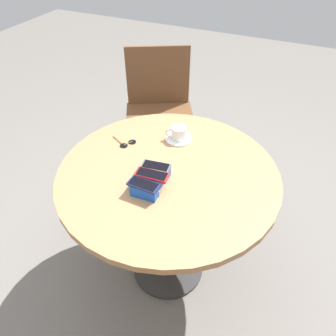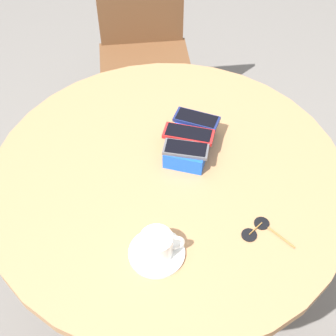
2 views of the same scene
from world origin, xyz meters
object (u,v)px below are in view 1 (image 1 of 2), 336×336
Objects in this scene: phone_box at (151,181)px; sunglasses at (127,143)px; phone_gray at (156,166)px; round_table at (168,191)px; chair_far_side at (159,113)px; saucer at (179,138)px; coffee_cup at (178,132)px; phone_red at (152,175)px; phone_navy at (143,185)px.

phone_box reaches higher than sunglasses.
phone_gray is at bearing 5.58° from phone_box.
phone_gray is at bearing -123.51° from sunglasses.
chair_far_side reaches higher than round_table.
chair_far_side is at bearing 23.81° from phone_box.
chair_far_side is (0.56, 0.37, -0.25)m from saucer.
chair_far_side is at bearing 33.81° from saucer.
coffee_cup is at bearing 115.69° from saucer.
round_table is at bearing -34.36° from phone_gray.
phone_box is 0.21× the size of chair_far_side.
phone_box is 1.32× the size of phone_red.
phone_red is at bearing -174.97° from coffee_cup.
sunglasses is (-0.13, 0.21, -0.04)m from coffee_cup.
phone_box is at bearing -156.19° from chair_far_side.
saucer is at bearing 3.28° from phone_navy.
chair_far_side is at bearing 13.20° from sunglasses.
chair_far_side reaches higher than phone_box.
phone_red is (0.00, -0.00, 0.03)m from phone_box.
phone_box is at bearing 104.96° from phone_red.
round_table is at bearing -111.50° from sunglasses.
coffee_cup is (0.40, 0.03, -0.02)m from phone_navy.
chair_far_side is (0.56, 0.37, -0.29)m from coffee_cup.
round_table is 0.30m from sunglasses.
phone_navy is at bearing -157.61° from chair_far_side.
phone_navy is 0.41m from saucer.
phone_gray is (-0.05, 0.03, 0.17)m from round_table.
sunglasses is at bearing 68.50° from round_table.
coffee_cup is (0.24, 0.05, 0.15)m from round_table.
phone_box is 0.34m from coffee_cup.
saucer is at bearing 4.01° from phone_box.
coffee_cup reaches higher than phone_box.
phone_box is 1.48× the size of phone_gray.
phone_gray is 0.29m from saucer.
round_table is at bearing -167.79° from saucer.
phone_red is at bearing 166.91° from round_table.
saucer is (0.34, 0.03, -0.05)m from phone_red.
phone_red is 1.12× the size of phone_gray.
coffee_cup reaches higher than round_table.
phone_navy is 0.14× the size of chair_far_side.
saucer is (0.29, 0.02, -0.05)m from phone_gray.
phone_box is 1.87× the size of coffee_cup.
phone_red reaches higher than phone_navy.
sunglasses is at bearing 49.14° from phone_red.
phone_gray is at bearing 9.60° from phone_red.
coffee_cup is 0.25m from sunglasses.
phone_navy and phone_gray have the same top height.
phone_red is 1.06× the size of saucer.
phone_box is 0.03m from phone_red.
saucer is (0.40, 0.02, -0.05)m from phone_navy.
phone_navy is 0.06m from phone_red.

